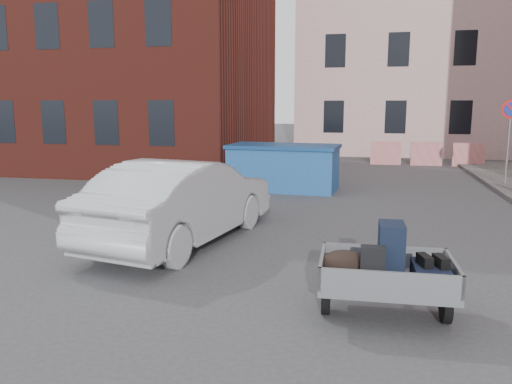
# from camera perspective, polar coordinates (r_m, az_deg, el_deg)

# --- Properties ---
(ground) EXTENTS (120.00, 120.00, 0.00)m
(ground) POSITION_cam_1_polar(r_m,az_deg,el_deg) (8.14, 0.32, -8.78)
(ground) COLOR #38383A
(ground) RESTS_ON ground
(building_brick) EXTENTS (12.00, 10.00, 14.00)m
(building_brick) POSITION_cam_1_polar(r_m,az_deg,el_deg) (23.52, -15.69, 20.39)
(building_brick) COLOR #591E16
(building_brick) RESTS_ON ground
(building_pink) EXTENTS (16.00, 8.00, 14.00)m
(building_pink) POSITION_cam_1_polar(r_m,az_deg,el_deg) (30.18, 21.67, 17.68)
(building_pink) COLOR #C79A99
(building_pink) RESTS_ON ground
(far_building) EXTENTS (6.00, 6.00, 8.00)m
(far_building) POSITION_cam_1_polar(r_m,az_deg,el_deg) (36.62, -24.30, 11.30)
(far_building) COLOR maroon
(far_building) RESTS_ON ground
(no_parking_sign) EXTENTS (0.60, 0.09, 2.65)m
(no_parking_sign) POSITION_cam_1_polar(r_m,az_deg,el_deg) (17.59, 27.04, 6.95)
(no_parking_sign) COLOR gray
(no_parking_sign) RESTS_ON sidewalk
(barriers) EXTENTS (4.70, 0.18, 1.00)m
(barriers) POSITION_cam_1_polar(r_m,az_deg,el_deg) (22.78, 18.90, 4.13)
(barriers) COLOR red
(barriers) RESTS_ON ground
(trailer) EXTENTS (1.63, 1.83, 1.20)m
(trailer) POSITION_cam_1_polar(r_m,az_deg,el_deg) (6.37, 14.55, -8.74)
(trailer) COLOR black
(trailer) RESTS_ON ground
(dumpster) EXTENTS (3.46, 1.98, 1.40)m
(dumpster) POSITION_cam_1_polar(r_m,az_deg,el_deg) (15.44, 3.17, 2.86)
(dumpster) COLOR #21559C
(dumpster) RESTS_ON ground
(silver_car) EXTENTS (2.55, 5.06, 1.59)m
(silver_car) POSITION_cam_1_polar(r_m,az_deg,el_deg) (9.65, -8.26, -0.99)
(silver_car) COLOR #B4B7BC
(silver_car) RESTS_ON ground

